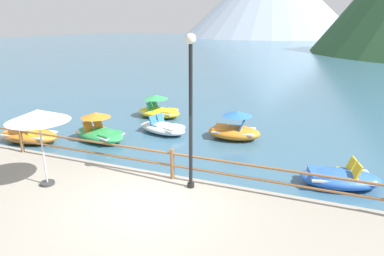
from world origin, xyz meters
TOP-DOWN VIEW (x-y plane):
  - ground_plane at (0.00, 40.00)m, footprint 200.00×200.00m
  - dock_railing at (0.00, 1.55)m, footprint 23.92×0.12m
  - lamp_post at (0.71, 1.24)m, footprint 0.28×0.28m
  - beach_umbrella at (-3.21, -0.12)m, footprint 1.70×1.70m
  - pedal_boat_0 at (-4.17, 8.85)m, footprint 2.47×1.44m
  - pedal_boat_1 at (-4.82, 4.52)m, footprint 2.84×1.90m
  - pedal_boat_2 at (-7.42, 3.26)m, footprint 2.70×1.58m
  - pedal_boat_3 at (-2.72, 6.46)m, footprint 2.70×1.85m
  - pedal_boat_4 at (4.71, 3.68)m, footprint 2.64×1.79m
  - pedal_boat_5 at (0.53, 6.88)m, footprint 2.39×1.56m

SIDE VIEW (x-z plane):
  - ground_plane at x=0.00m, z-range 0.00..0.00m
  - pedal_boat_3 at x=-2.72m, z-range -0.16..0.66m
  - pedal_boat_4 at x=4.71m, z-range -0.15..0.72m
  - pedal_boat_0 at x=-4.17m, z-range -0.20..1.01m
  - pedal_boat_1 at x=-4.82m, z-range -0.22..1.03m
  - pedal_boat_2 at x=-7.42m, z-range -0.21..1.06m
  - pedal_boat_5 at x=0.53m, z-range -0.20..1.07m
  - dock_railing at x=0.00m, z-range 0.51..1.46m
  - beach_umbrella at x=-3.21m, z-range 1.33..3.57m
  - lamp_post at x=0.71m, z-range 0.83..5.06m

